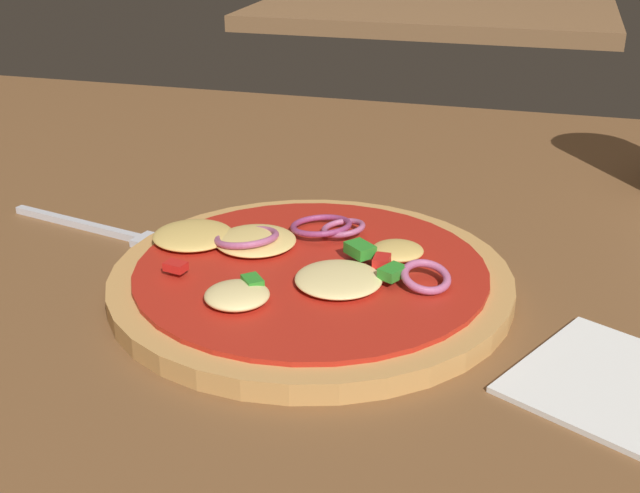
# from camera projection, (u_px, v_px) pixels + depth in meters

# --- Properties ---
(dining_table) EXTENTS (1.39, 0.95, 0.03)m
(dining_table) POSITION_uv_depth(u_px,v_px,m) (338.00, 330.00, 0.48)
(dining_table) COLOR brown
(dining_table) RESTS_ON ground
(pizza) EXTENTS (0.24, 0.24, 0.03)m
(pizza) POSITION_uv_depth(u_px,v_px,m) (308.00, 276.00, 0.50)
(pizza) COLOR tan
(pizza) RESTS_ON dining_table
(fork) EXTENTS (0.17, 0.05, 0.00)m
(fork) POSITION_uv_depth(u_px,v_px,m) (113.00, 232.00, 0.57)
(fork) COLOR silver
(fork) RESTS_ON dining_table
(background_table) EXTENTS (0.68, 0.56, 0.03)m
(background_table) POSITION_uv_depth(u_px,v_px,m) (437.00, 9.00, 1.64)
(background_table) COLOR brown
(background_table) RESTS_ON ground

